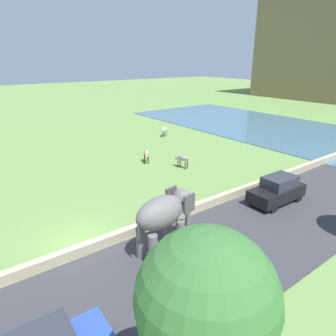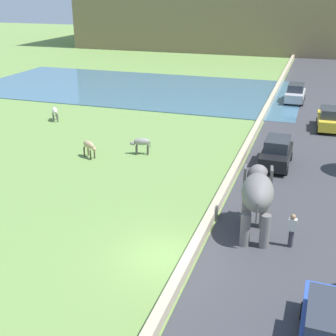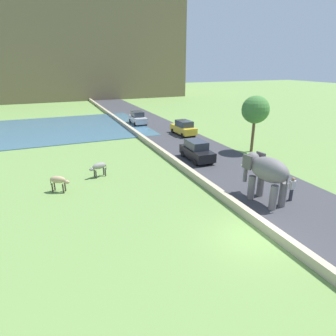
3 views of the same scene
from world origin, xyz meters
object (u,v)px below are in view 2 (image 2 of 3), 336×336
(elephant, at_px, (257,194))
(car_blue, at_px, (329,329))
(cow_grey, at_px, (141,142))
(cow_tan, at_px, (89,146))
(car_silver, at_px, (295,93))
(car_black, at_px, (277,153))
(cow_white, at_px, (55,111))
(person_beside_elephant, at_px, (292,230))
(car_yellow, at_px, (329,119))

(elephant, height_order, car_blue, elephant)
(elephant, distance_m, cow_grey, 12.21)
(car_blue, xyz_separation_m, cow_tan, (-15.05, 13.17, -0.06))
(cow_tan, bearing_deg, car_silver, 59.53)
(cow_tan, xyz_separation_m, cow_grey, (3.01, 1.71, 0.00))
(car_blue, relative_size, car_silver, 1.00)
(car_black, xyz_separation_m, car_silver, (-0.00, 17.85, 0.00))
(cow_white, bearing_deg, car_blue, -42.62)
(person_beside_elephant, xyz_separation_m, car_black, (-1.63, 9.65, 0.03))
(elephant, xyz_separation_m, cow_tan, (-11.87, 6.62, -1.20))
(car_black, bearing_deg, car_yellow, 71.19)
(car_silver, height_order, car_yellow, same)
(car_black, distance_m, car_blue, 15.86)
(elephant, relative_size, car_black, 0.88)
(person_beside_elephant, height_order, cow_grey, person_beside_elephant)
(car_black, relative_size, cow_tan, 2.95)
(cow_white, bearing_deg, elephant, -36.04)
(car_black, bearing_deg, car_blue, -78.55)
(cow_tan, height_order, cow_grey, same)
(car_black, relative_size, cow_white, 3.09)
(car_yellow, height_order, cow_grey, car_yellow)
(cow_white, relative_size, cow_tan, 0.96)
(cow_tan, relative_size, cow_grey, 0.96)
(car_black, height_order, car_blue, same)
(cow_grey, bearing_deg, car_yellow, 39.48)
(person_beside_elephant, height_order, car_blue, car_blue)
(elephant, relative_size, car_yellow, 0.87)
(car_yellow, relative_size, cow_white, 3.12)
(car_blue, bearing_deg, cow_grey, 128.96)
(car_black, bearing_deg, cow_grey, -175.74)
(car_silver, xyz_separation_m, cow_white, (-18.83, -13.16, -0.06))
(person_beside_elephant, bearing_deg, cow_tan, 151.71)
(cow_tan, distance_m, cow_grey, 3.46)
(car_blue, bearing_deg, car_silver, 95.39)
(person_beside_elephant, relative_size, car_black, 0.40)
(car_black, relative_size, car_silver, 1.00)
(person_beside_elephant, bearing_deg, car_blue, -75.53)
(cow_white, xyz_separation_m, cow_grey, (9.95, -5.35, 0.00))
(car_blue, xyz_separation_m, cow_white, (-21.98, 20.23, -0.06))
(car_silver, bearing_deg, car_blue, -84.61)
(car_black, distance_m, cow_white, 19.41)
(car_blue, distance_m, cow_grey, 19.13)
(person_beside_elephant, height_order, cow_white, person_beside_elephant)
(car_black, height_order, cow_tan, car_black)
(elephant, xyz_separation_m, car_black, (0.03, 8.99, -1.14))
(car_yellow, height_order, cow_white, car_yellow)
(car_blue, distance_m, cow_white, 29.87)
(car_yellow, relative_size, cow_tan, 2.98)
(cow_white, bearing_deg, person_beside_elephant, -35.02)
(car_black, relative_size, cow_grey, 2.83)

